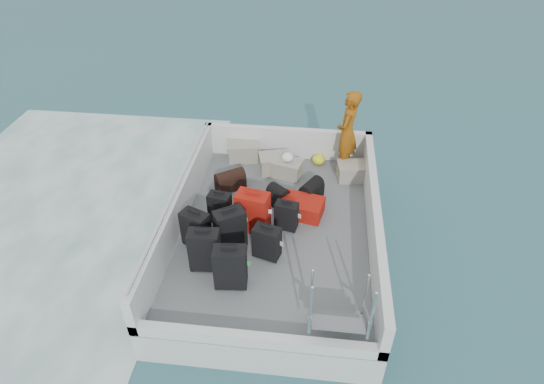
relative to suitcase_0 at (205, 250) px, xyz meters
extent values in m
plane|color=#16444E|center=(1.01, 1.08, -1.00)|extent=(160.00, 160.00, 0.00)
plane|color=white|center=(-3.79, 1.08, -1.00)|extent=(10.00, 10.00, 0.00)
cube|color=silver|center=(1.01, 1.08, -0.70)|extent=(3.60, 5.00, 0.60)
cube|color=slate|center=(1.01, 1.08, -0.39)|extent=(3.30, 4.70, 0.02)
cube|color=silver|center=(-0.72, 1.08, -0.03)|extent=(0.14, 5.00, 0.70)
cube|color=silver|center=(2.74, 1.08, -0.03)|extent=(0.14, 5.00, 0.70)
cube|color=silver|center=(1.01, 3.51, -0.03)|extent=(3.60, 0.14, 0.70)
cube|color=silver|center=(1.01, -1.35, -0.28)|extent=(3.60, 0.14, 0.20)
cylinder|color=silver|center=(-0.72, 1.08, 0.37)|extent=(0.04, 4.80, 0.04)
cube|color=black|center=(0.00, 0.00, 0.00)|extent=(0.51, 0.31, 0.76)
cube|color=black|center=(-0.27, 0.50, -0.03)|extent=(0.54, 0.43, 0.70)
cube|color=black|center=(-0.01, 1.20, -0.09)|extent=(0.43, 0.30, 0.58)
cube|color=black|center=(0.48, -0.32, 0.00)|extent=(0.52, 0.33, 0.76)
cube|color=black|center=(0.30, 0.56, -0.01)|extent=(0.59, 0.52, 0.74)
cube|color=maroon|center=(0.62, 1.02, 0.01)|extent=(0.62, 0.45, 0.78)
cube|color=black|center=(0.95, 0.37, -0.08)|extent=(0.49, 0.37, 0.61)
cube|color=black|center=(1.21, 1.11, -0.10)|extent=(0.44, 0.31, 0.56)
cube|color=maroon|center=(1.45, 1.55, -0.22)|extent=(0.89, 0.68, 0.32)
cube|color=gray|center=(0.07, 3.28, -0.19)|extent=(0.72, 0.56, 0.39)
cube|color=gray|center=(0.81, 2.89, -0.20)|extent=(0.69, 0.56, 0.36)
cube|color=gray|center=(1.08, 2.75, -0.21)|extent=(0.65, 0.53, 0.34)
cube|color=gray|center=(2.42, 2.78, -0.21)|extent=(0.62, 0.47, 0.34)
ellipsoid|color=yellow|center=(1.72, 3.28, -0.27)|extent=(0.28, 0.26, 0.22)
ellipsoid|color=white|center=(1.08, 2.75, 0.05)|extent=(0.24, 0.24, 0.18)
imported|color=#C36812|center=(2.26, 3.15, 0.51)|extent=(0.59, 0.75, 1.79)
camera|label=1|loc=(1.66, -5.04, 5.13)|focal=30.00mm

